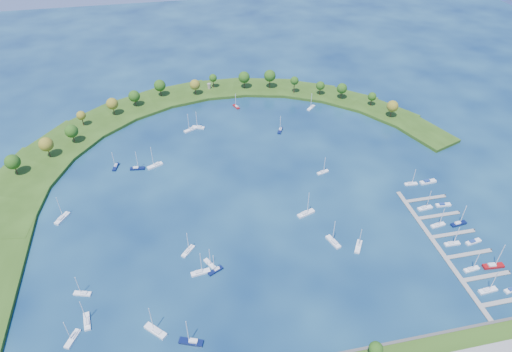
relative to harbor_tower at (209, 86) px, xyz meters
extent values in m
plane|color=#071A40|center=(6.77, -118.48, -4.09)|extent=(700.00, 700.00, 0.00)
sphere|color=#254C13|center=(31.77, -225.48, 4.15)|extent=(5.20, 5.20, 5.20)
cube|color=#294712|center=(-119.98, -110.66, -3.09)|extent=(43.73, 48.72, 2.00)
cube|color=#294712|center=(-112.06, -80.91, -3.09)|extent=(50.23, 54.30, 2.00)
cube|color=#294712|center=(-97.26, -53.90, -3.09)|extent=(54.07, 56.09, 2.00)
cube|color=#294712|center=(-76.43, -31.21, -3.09)|extent=(55.20, 54.07, 2.00)
cube|color=#294712|center=(-50.79, -14.15, -3.09)|extent=(53.65, 48.47, 2.00)
cube|color=#294712|center=(-21.82, -3.71, -3.09)|extent=(49.62, 39.75, 2.00)
cube|color=#294712|center=(8.80, -0.50, -3.09)|extent=(44.32, 29.96, 2.00)
cube|color=#294712|center=(39.31, -4.68, -3.09)|extent=(49.49, 38.05, 2.00)
cube|color=#294712|center=(67.94, -16.04, -3.09)|extent=(51.13, 44.12, 2.00)
cube|color=#294712|center=(93.02, -33.90, -3.09)|extent=(49.19, 47.96, 2.00)
cube|color=#294712|center=(113.12, -57.24, -3.09)|extent=(43.90, 49.49, 2.00)
cube|color=#294712|center=(127.05, -84.70, -3.09)|extent=(35.67, 48.74, 2.00)
cylinder|color=#382314|center=(-118.14, -81.82, 1.37)|extent=(0.56, 0.56, 6.91)
sphere|color=#254C13|center=(-118.14, -81.82, 6.50)|extent=(8.39, 8.39, 8.39)
cylinder|color=#382314|center=(-102.82, -67.68, 1.44)|extent=(0.56, 0.56, 7.05)
sphere|color=brown|center=(-102.82, -67.68, 6.62)|extent=(8.31, 8.31, 8.31)
cylinder|color=#382314|center=(-90.36, -54.84, 1.21)|extent=(0.56, 0.56, 6.59)
sphere|color=#254C13|center=(-90.36, -54.84, 6.11)|extent=(8.04, 8.04, 8.04)
cylinder|color=#382314|center=(-86.71, -35.34, 1.11)|extent=(0.56, 0.56, 6.40)
sphere|color=brown|center=(-86.71, -35.34, 5.48)|extent=(5.87, 5.87, 5.87)
cylinder|color=#382314|center=(-67.62, -25.16, 1.36)|extent=(0.56, 0.56, 6.89)
sphere|color=brown|center=(-67.62, -25.16, 6.37)|extent=(7.83, 7.83, 7.83)
cylinder|color=#382314|center=(-53.49, -15.59, 0.93)|extent=(0.56, 0.56, 6.03)
sphere|color=#254C13|center=(-53.49, -15.59, 5.53)|extent=(7.96, 7.96, 7.96)
cylinder|color=#382314|center=(-35.56, -4.36, 1.25)|extent=(0.56, 0.56, 6.67)
sphere|color=#254C13|center=(-35.56, -4.36, 6.25)|extent=(8.34, 8.34, 8.34)
cylinder|color=#382314|center=(-10.78, -7.35, 1.11)|extent=(0.56, 0.56, 6.39)
sphere|color=brown|center=(-10.78, -7.35, 5.80)|extent=(7.47, 7.47, 7.47)
cylinder|color=#382314|center=(3.40, 1.21, 1.19)|extent=(0.56, 0.56, 6.56)
sphere|color=#254C13|center=(3.40, 1.21, 5.64)|extent=(5.81, 5.81, 5.81)
cylinder|color=#382314|center=(25.75, -4.52, 1.45)|extent=(0.56, 0.56, 7.08)
sphere|color=#254C13|center=(25.75, -4.52, 6.69)|extent=(8.48, 8.48, 8.48)
cylinder|color=#382314|center=(44.31, -8.38, 2.03)|extent=(0.56, 0.56, 8.24)
sphere|color=#254C13|center=(44.31, -8.38, 7.88)|extent=(8.63, 8.63, 8.63)
cylinder|color=#382314|center=(59.89, -19.77, 2.26)|extent=(0.56, 0.56, 8.69)
sphere|color=#254C13|center=(59.89, -19.77, 7.80)|extent=(6.00, 6.00, 6.00)
cylinder|color=#382314|center=(77.51, -26.11, 0.88)|extent=(0.56, 0.56, 5.95)
sphere|color=#254C13|center=(77.51, -26.11, 5.12)|extent=(6.30, 6.30, 6.30)
cylinder|color=#382314|center=(90.43, -35.16, 1.27)|extent=(0.56, 0.56, 6.71)
sphere|color=#254C13|center=(90.43, -35.16, 6.09)|extent=(7.34, 7.34, 7.34)
cylinder|color=#382314|center=(107.34, -49.09, 0.89)|extent=(0.56, 0.56, 5.96)
sphere|color=#254C13|center=(107.34, -49.09, 5.04)|extent=(5.84, 5.84, 5.84)
cylinder|color=#382314|center=(113.89, -66.59, 1.29)|extent=(0.56, 0.56, 6.76)
sphere|color=brown|center=(113.89, -66.59, 6.20)|extent=(7.64, 7.64, 7.64)
cylinder|color=gray|center=(0.00, 0.00, -0.20)|extent=(2.20, 2.20, 3.77)
cylinder|color=gray|center=(0.00, 0.00, 1.83)|extent=(2.60, 2.60, 0.30)
cube|color=gray|center=(84.77, -179.48, -3.74)|extent=(2.20, 82.00, 0.40)
cube|color=gray|center=(96.87, -212.48, -3.74)|extent=(22.00, 2.00, 0.40)
cube|color=gray|center=(96.87, -199.28, -3.74)|extent=(22.00, 2.00, 0.40)
cylinder|color=#382314|center=(107.77, -199.28, -3.49)|extent=(0.36, 0.36, 1.60)
cube|color=gray|center=(96.87, -186.08, -3.74)|extent=(22.00, 2.00, 0.40)
cylinder|color=#382314|center=(107.77, -186.08, -3.49)|extent=(0.36, 0.36, 1.60)
cube|color=gray|center=(96.87, -172.88, -3.74)|extent=(22.00, 2.00, 0.40)
cylinder|color=#382314|center=(107.77, -172.88, -3.49)|extent=(0.36, 0.36, 1.60)
cube|color=gray|center=(96.87, -159.68, -3.74)|extent=(22.00, 2.00, 0.40)
cylinder|color=#382314|center=(107.77, -159.68, -3.49)|extent=(0.36, 0.36, 1.60)
cube|color=gray|center=(96.87, -146.48, -3.74)|extent=(22.00, 2.00, 0.40)
cylinder|color=#382314|center=(107.77, -146.48, -3.49)|extent=(0.36, 0.36, 1.60)
cube|color=white|center=(-72.12, -186.87, -3.59)|extent=(3.56, 8.58, 1.00)
cube|color=silver|center=(-71.99, -187.70, -2.74)|extent=(2.05, 3.13, 0.70)
cylinder|color=silver|center=(-72.22, -186.21, 2.53)|extent=(0.32, 0.32, 11.24)
cube|color=white|center=(-13.67, -50.66, -3.59)|extent=(8.48, 5.41, 0.99)
cube|color=silver|center=(-12.92, -50.99, -2.75)|extent=(3.29, 2.63, 0.69)
cylinder|color=silver|center=(-14.28, -50.40, 2.46)|extent=(0.32, 0.32, 11.13)
cube|color=white|center=(48.47, -171.44, -3.59)|extent=(6.39, 8.34, 1.00)
cube|color=silver|center=(48.91, -170.73, -2.73)|extent=(2.93, 3.35, 0.70)
cylinder|color=silver|center=(48.11, -172.01, 2.56)|extent=(0.32, 0.32, 11.28)
cube|color=white|center=(-19.16, -52.65, -3.58)|extent=(8.63, 5.96, 1.02)
cube|color=silver|center=(-18.40, -52.26, -2.71)|extent=(3.40, 2.82, 0.71)
cylinder|color=silver|center=(-19.76, -52.96, 2.65)|extent=(0.32, 0.32, 11.44)
cube|color=white|center=(66.57, -40.96, -3.60)|extent=(7.36, 7.28, 0.97)
cube|color=silver|center=(67.15, -40.39, -2.78)|extent=(3.13, 3.11, 0.68)
cylinder|color=silver|center=(66.11, -41.41, 2.34)|extent=(0.32, 0.32, 10.92)
cube|color=maroon|center=(15.41, -28.48, -3.67)|extent=(4.35, 7.18, 0.83)
cube|color=silver|center=(15.66, -29.13, -2.96)|extent=(2.16, 2.76, 0.58)
cylinder|color=silver|center=(15.21, -27.96, 1.44)|extent=(0.32, 0.32, 9.38)
cube|color=white|center=(-89.48, -122.87, -3.53)|extent=(7.09, 9.25, 1.11)
cube|color=silver|center=(-89.97, -123.65, -2.59)|extent=(3.25, 3.71, 0.78)
cylinder|color=silver|center=(-89.09, -122.24, 3.28)|extent=(0.32, 0.32, 12.51)
cube|color=white|center=(50.72, -113.44, -3.66)|extent=(7.38, 4.00, 0.85)
cube|color=silver|center=(50.04, -113.65, -2.94)|extent=(2.79, 2.06, 0.60)
cylinder|color=silver|center=(51.26, -113.27, 1.56)|extent=(0.32, 0.32, 9.59)
cube|color=white|center=(-76.85, -193.62, -3.59)|extent=(5.75, 8.38, 0.99)
cube|color=silver|center=(-76.48, -192.89, -2.76)|extent=(2.73, 3.30, 0.69)
cylinder|color=silver|center=(-77.14, -194.21, 2.45)|extent=(0.32, 0.32, 11.10)
cube|color=white|center=(-45.66, -196.82, -3.50)|extent=(8.95, 8.94, 1.19)
cube|color=silver|center=(-44.96, -197.52, -2.49)|extent=(3.82, 3.81, 0.83)
cylinder|color=silver|center=(-46.22, -196.26, 3.77)|extent=(0.32, 0.32, 13.34)
cube|color=#0A133F|center=(-18.82, -171.87, -3.65)|extent=(7.37, 5.01, 0.87)
cube|color=silver|center=(-18.18, -171.55, -2.92)|extent=(2.89, 2.39, 0.61)
cylinder|color=silver|center=(-19.34, -172.13, 1.66)|extent=(0.32, 0.32, 9.75)
cube|color=white|center=(31.17, -144.70, -3.52)|extent=(9.82, 5.66, 1.14)
cube|color=silver|center=(30.27, -145.02, -2.55)|extent=(3.75, 2.86, 0.80)
cylinder|color=silver|center=(31.88, -144.45, 3.44)|extent=(0.32, 0.32, 12.79)
cube|color=white|center=(-25.41, -171.60, -3.58)|extent=(8.74, 3.45, 1.02)
cube|color=silver|center=(-26.26, -171.71, -2.71)|extent=(3.17, 2.03, 0.71)
cylinder|color=silver|center=(-24.74, -171.51, 2.67)|extent=(0.32, 0.32, 11.48)
cube|color=white|center=(-75.16, -172.56, -3.64)|extent=(7.67, 4.13, 0.89)
cube|color=silver|center=(-74.46, -172.77, -2.89)|extent=(2.89, 2.14, 0.62)
cylinder|color=silver|center=(-75.73, -172.39, 1.78)|extent=(0.32, 0.32, 9.97)
cube|color=white|center=(-42.69, -87.62, -3.53)|extent=(9.45, 6.28, 1.11)
cube|color=silver|center=(-41.86, -87.23, -2.59)|extent=(3.70, 3.02, 0.78)
cylinder|color=silver|center=(-43.36, -87.94, 3.25)|extent=(0.32, 0.32, 12.47)
cube|color=#0A133F|center=(-32.60, -204.32, -3.53)|extent=(9.62, 5.75, 1.12)
cube|color=silver|center=(-31.73, -204.65, -2.58)|extent=(3.69, 2.86, 0.78)
cylinder|color=silver|center=(-33.30, -204.06, 3.31)|extent=(0.32, 0.32, 12.56)
cube|color=#0A133F|center=(-52.65, -88.10, -3.59)|extent=(8.46, 3.17, 0.99)
cube|color=silver|center=(-53.47, -88.02, -2.75)|extent=(3.05, 1.92, 0.69)
cylinder|color=silver|center=(-51.99, -88.17, 2.48)|extent=(0.32, 0.32, 11.15)
cube|color=white|center=(-29.64, -157.88, -3.61)|extent=(6.90, 7.47, 0.96)
cube|color=silver|center=(-30.17, -158.48, -2.80)|extent=(3.00, 3.13, 0.67)
cylinder|color=silver|center=(-29.23, -157.39, 2.24)|extent=(0.32, 0.32, 10.75)
cube|color=#0A133F|center=(-64.97, -83.93, -3.64)|extent=(3.93, 7.75, 0.90)
cube|color=silver|center=(-64.78, -83.21, -2.88)|extent=(2.08, 2.90, 0.63)
cylinder|color=silver|center=(-65.12, -84.51, 1.84)|extent=(0.32, 0.32, 10.07)
cube|color=#0A133F|center=(37.97, -65.37, -3.62)|extent=(5.42, 8.05, 0.95)
cube|color=silver|center=(38.31, -64.66, -2.81)|extent=(2.59, 3.15, 0.66)
cylinder|color=silver|center=(37.70, -65.94, 2.17)|extent=(0.32, 0.32, 10.63)
cube|color=white|center=(37.96, -166.20, -3.55)|extent=(5.19, 9.35, 1.08)
cube|color=silver|center=(38.24, -167.06, -2.63)|extent=(2.66, 3.55, 0.76)
cylinder|color=silver|center=(37.74, -165.52, 3.08)|extent=(0.32, 0.32, 12.17)
cube|color=white|center=(-20.83, -167.45, -3.66)|extent=(5.20, 7.17, 0.85)
cube|color=silver|center=(-21.17, -166.83, -2.94)|extent=(2.43, 2.85, 0.60)
cylinder|color=silver|center=(-20.55, -167.94, 1.56)|extent=(0.32, 0.32, 9.58)
cube|color=white|center=(92.37, -206.25, -3.59)|extent=(8.45, 2.85, 1.00)
cube|color=silver|center=(91.54, -206.31, -2.74)|extent=(3.01, 1.81, 0.70)
cylinder|color=silver|center=(93.04, -206.21, 2.52)|extent=(0.32, 0.32, 11.23)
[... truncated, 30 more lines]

